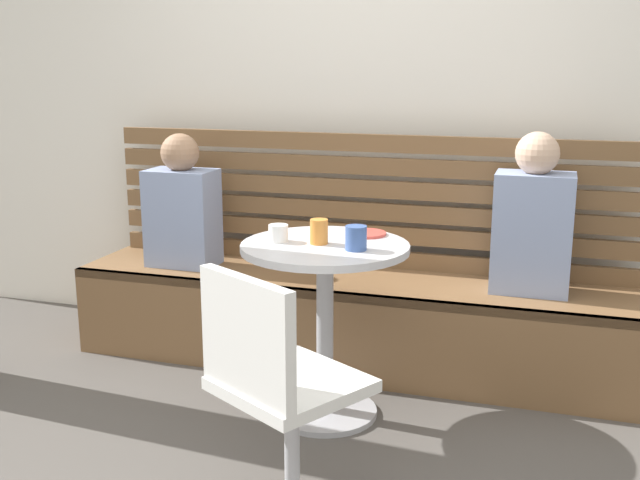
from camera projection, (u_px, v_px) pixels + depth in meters
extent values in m
cube|color=white|center=(373.00, 62.00, 3.80)|extent=(5.20, 0.10, 2.90)
cube|color=brown|center=(348.00, 321.00, 3.67)|extent=(2.70, 0.52, 0.44)
cube|color=brown|center=(334.00, 296.00, 3.41)|extent=(2.70, 0.04, 0.04)
cube|color=brown|center=(361.00, 257.00, 3.84)|extent=(2.65, 0.04, 0.09)
cube|color=brown|center=(361.00, 233.00, 3.81)|extent=(2.65, 0.04, 0.09)
cube|color=brown|center=(362.00, 211.00, 3.78)|extent=(2.65, 0.04, 0.09)
cube|color=brown|center=(362.00, 188.00, 3.76)|extent=(2.65, 0.04, 0.09)
cube|color=brown|center=(362.00, 166.00, 3.73)|extent=(2.65, 0.04, 0.09)
cube|color=brown|center=(362.00, 143.00, 3.70)|extent=(2.65, 0.04, 0.09)
cylinder|color=#ADADB2|center=(325.00, 411.00, 3.19)|extent=(0.44, 0.44, 0.02)
cylinder|color=#ADADB2|center=(325.00, 332.00, 3.11)|extent=(0.07, 0.07, 0.69)
cylinder|color=silver|center=(325.00, 247.00, 3.03)|extent=(0.68, 0.68, 0.03)
cylinder|color=#ADADB2|center=(292.00, 456.00, 2.41)|extent=(0.05, 0.05, 0.45)
cube|color=white|center=(291.00, 384.00, 2.35)|extent=(0.55, 0.55, 0.04)
cube|color=white|center=(246.00, 337.00, 2.20)|extent=(0.37, 0.23, 0.36)
cube|color=#8C9EC6|center=(532.00, 233.00, 3.35)|extent=(0.34, 0.22, 0.54)
sphere|color=#DBB293|center=(537.00, 154.00, 3.27)|extent=(0.19, 0.19, 0.19)
cube|color=#8C9EC6|center=(183.00, 218.00, 3.81)|extent=(0.34, 0.22, 0.49)
sphere|color=#A37A5B|center=(180.00, 153.00, 3.73)|extent=(0.19, 0.19, 0.19)
cylinder|color=#3D5B9E|center=(356.00, 238.00, 2.91)|extent=(0.08, 0.08, 0.09)
cylinder|color=white|center=(278.00, 233.00, 3.05)|extent=(0.08, 0.08, 0.07)
cylinder|color=orange|center=(319.00, 232.00, 3.01)|extent=(0.07, 0.07, 0.10)
cylinder|color=#DB4C42|center=(366.00, 233.00, 3.18)|extent=(0.17, 0.17, 0.01)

